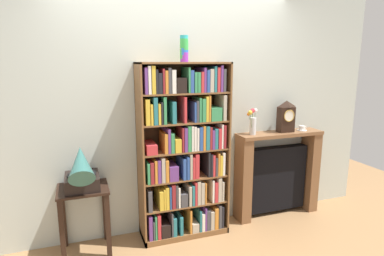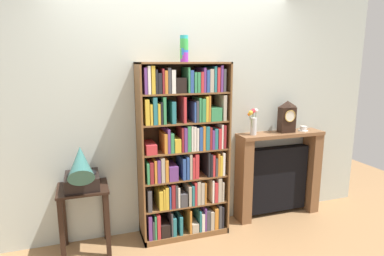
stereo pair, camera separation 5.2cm
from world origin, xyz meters
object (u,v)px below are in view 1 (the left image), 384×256
gramophone (81,171)px  teacup_with_saucer (302,128)px  flower_vase (253,121)px  mantel_clock (286,116)px  side_table_left (84,207)px  cup_stack (184,49)px  bookshelf (184,155)px  fireplace_mantel (277,174)px

gramophone → teacup_with_saucer: bearing=3.5°
flower_vase → teacup_with_saucer: bearing=-0.3°
mantel_clock → teacup_with_saucer: mantel_clock is taller
side_table_left → mantel_clock: (2.27, 0.07, 0.73)m
cup_stack → bookshelf: bearing=-111.4°
side_table_left → teacup_with_saucer: 2.57m
gramophone → flower_vase: size_ratio=1.81×
mantel_clock → cup_stack: bearing=-179.1°
cup_stack → gramophone: size_ratio=0.48×
mantel_clock → side_table_left: bearing=-178.2°
gramophone → mantel_clock: size_ratio=1.43×
cup_stack → side_table_left: size_ratio=0.39×
teacup_with_saucer → mantel_clock: bearing=-179.4°
bookshelf → flower_vase: bookshelf is taller
cup_stack → flower_vase: bearing=1.8°
bookshelf → mantel_clock: (1.26, 0.06, 0.32)m
gramophone → cup_stack: bearing=7.3°
side_table_left → teacup_with_saucer: teacup_with_saucer is taller
cup_stack → gramophone: 1.51m
bookshelf → flower_vase: bearing=4.4°
mantel_clock → flower_vase: mantel_clock is taller
fireplace_mantel → mantel_clock: mantel_clock is taller
mantel_clock → flower_vase: (-0.43, 0.01, -0.03)m
gramophone → flower_vase: bearing=4.9°
flower_vase → teacup_with_saucer: 0.68m
cup_stack → mantel_clock: cup_stack is taller
gramophone → teacup_with_saucer: 2.52m
side_table_left → fireplace_mantel: 2.21m
cup_stack → side_table_left: (-1.03, -0.05, -1.48)m
teacup_with_saucer → fireplace_mantel: bearing=176.1°
side_table_left → flower_vase: flower_vase is taller
fireplace_mantel → teacup_with_saucer: 0.62m
fireplace_mantel → flower_vase: flower_vase is taller
cup_stack → flower_vase: cup_stack is taller
bookshelf → side_table_left: 1.10m
side_table_left → mantel_clock: 2.39m
mantel_clock → flower_vase: size_ratio=1.26×
mantel_clock → fireplace_mantel: bearing=161.0°
bookshelf → mantel_clock: bearing=2.6°
bookshelf → fireplace_mantel: size_ratio=1.74×
cup_stack → fireplace_mantel: (1.18, 0.04, -1.45)m
cup_stack → mantel_clock: (1.24, 0.02, -0.75)m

